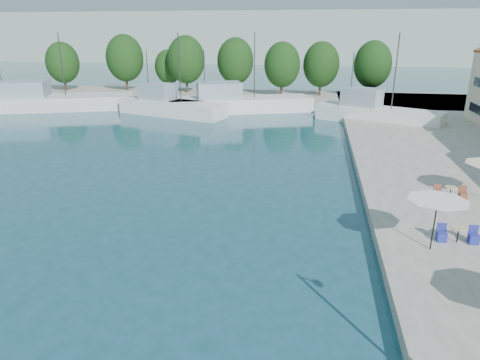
% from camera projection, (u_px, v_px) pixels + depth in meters
% --- Properties ---
extents(quay_far, '(90.00, 16.00, 0.60)m').
position_uv_depth(quay_far, '(244.00, 98.00, 65.09)').
color(quay_far, gray).
rests_on(quay_far, ground).
extents(hill_west, '(180.00, 40.00, 16.00)m').
position_uv_depth(hill_west, '(227.00, 37.00, 152.66)').
color(hill_west, '#98A59C').
rests_on(hill_west, ground).
extents(hill_east, '(140.00, 40.00, 12.00)m').
position_uv_depth(hill_east, '(420.00, 42.00, 160.39)').
color(hill_east, '#98A59C').
rests_on(hill_east, ground).
extents(trawler_01, '(22.64, 12.84, 10.20)m').
position_uv_depth(trawler_01, '(45.00, 101.00, 57.04)').
color(trawler_01, silver).
rests_on(trawler_01, ground).
extents(trawler_02, '(14.47, 7.89, 10.20)m').
position_uv_depth(trawler_02, '(169.00, 106.00, 53.25)').
color(trawler_02, silver).
rests_on(trawler_02, ground).
extents(trawler_03, '(18.92, 10.76, 10.20)m').
position_uv_depth(trawler_03, '(237.00, 103.00, 55.60)').
color(trawler_03, white).
rests_on(trawler_03, ground).
extents(trawler_04, '(14.01, 9.42, 10.20)m').
position_uv_depth(trawler_04, '(375.00, 114.00, 48.51)').
color(trawler_04, white).
rests_on(trawler_04, ground).
extents(tree_01, '(5.27, 5.27, 7.80)m').
position_uv_depth(tree_01, '(62.00, 63.00, 69.66)').
color(tree_01, '#3F2B19').
rests_on(tree_01, quay_far).
extents(tree_02, '(6.05, 6.05, 8.96)m').
position_uv_depth(tree_02, '(125.00, 58.00, 70.02)').
color(tree_02, '#3F2B19').
rests_on(tree_02, quay_far).
extents(tree_03, '(4.44, 4.44, 6.57)m').
position_uv_depth(tree_03, '(168.00, 67.00, 70.62)').
color(tree_03, '#3F2B19').
rests_on(tree_03, quay_far).
extents(tree_04, '(5.95, 5.95, 8.80)m').
position_uv_depth(tree_04, '(186.00, 60.00, 67.62)').
color(tree_04, '#3F2B19').
rests_on(tree_04, quay_far).
extents(tree_05, '(5.73, 5.73, 8.49)m').
position_uv_depth(tree_05, '(235.00, 61.00, 67.21)').
color(tree_05, '#3F2B19').
rests_on(tree_05, quay_far).
extents(tree_06, '(5.37, 5.37, 7.95)m').
position_uv_depth(tree_06, '(282.00, 65.00, 63.92)').
color(tree_06, '#3F2B19').
rests_on(tree_06, quay_far).
extents(tree_07, '(5.39, 5.39, 7.98)m').
position_uv_depth(tree_07, '(321.00, 65.00, 64.14)').
color(tree_07, '#3F2B19').
rests_on(tree_07, quay_far).
extents(tree_08, '(5.50, 5.50, 8.14)m').
position_uv_depth(tree_08, '(373.00, 64.00, 63.10)').
color(tree_08, '#3F2B19').
rests_on(tree_08, quay_far).
extents(umbrella_white, '(2.65, 2.65, 2.38)m').
position_uv_depth(umbrella_white, '(437.00, 205.00, 18.64)').
color(umbrella_white, black).
rests_on(umbrella_white, quay_right).
extents(cafe_table_02, '(1.82, 0.70, 0.76)m').
position_uv_depth(cafe_table_02, '(458.00, 237.00, 19.85)').
color(cafe_table_02, black).
rests_on(cafe_table_02, quay_right).
extents(cafe_table_03, '(1.82, 0.70, 0.76)m').
position_uv_depth(cafe_table_03, '(450.00, 195.00, 24.95)').
color(cafe_table_03, black).
rests_on(cafe_table_03, quay_right).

